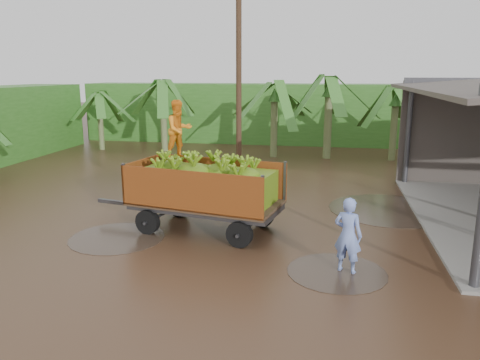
% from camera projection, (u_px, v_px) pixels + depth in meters
% --- Properties ---
extents(ground, '(100.00, 100.00, 0.00)m').
position_uv_depth(ground, '(248.00, 219.00, 14.03)').
color(ground, black).
rests_on(ground, ground).
extents(hedge_north, '(22.00, 3.00, 3.60)m').
position_uv_depth(hedge_north, '(260.00, 113.00, 29.30)').
color(hedge_north, '#2D661E').
rests_on(hedge_north, ground).
extents(banana_trailer, '(5.75, 2.72, 3.56)m').
position_uv_depth(banana_trailer, '(204.00, 186.00, 12.81)').
color(banana_trailer, '#9F4B16').
rests_on(banana_trailer, ground).
extents(man_blue, '(0.72, 0.60, 1.70)m').
position_uv_depth(man_blue, '(348.00, 235.00, 10.17)').
color(man_blue, '#768ED7').
rests_on(man_blue, ground).
extents(utility_pole, '(1.20, 0.24, 8.31)m').
position_uv_depth(utility_pole, '(239.00, 74.00, 19.79)').
color(utility_pole, '#47301E').
rests_on(utility_pole, ground).
extents(banana_plants, '(24.73, 20.11, 4.24)m').
position_uv_depth(banana_plants, '(190.00, 128.00, 20.79)').
color(banana_plants, '#2D661E').
rests_on(banana_plants, ground).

